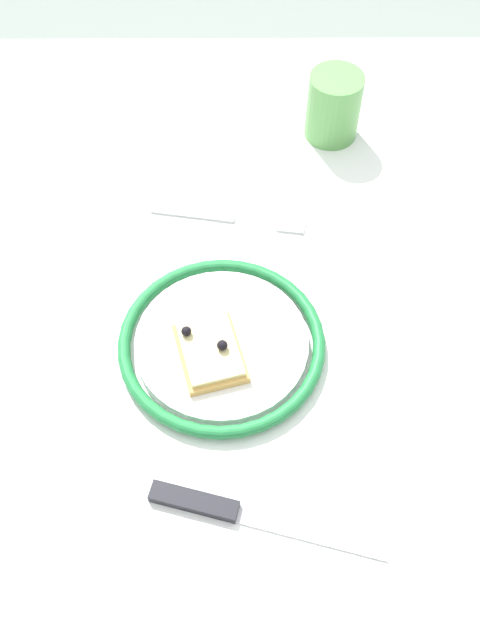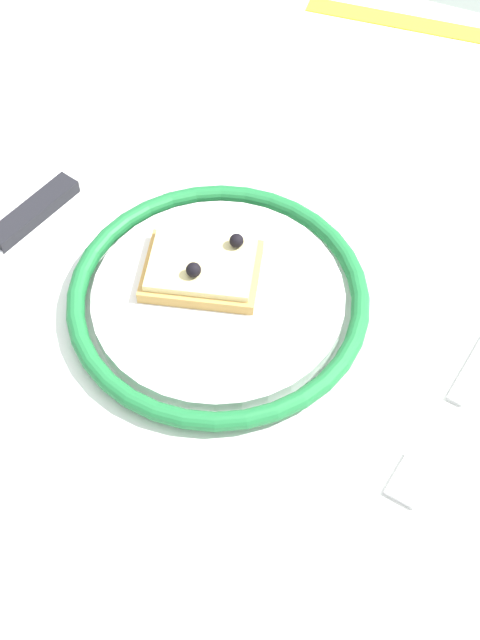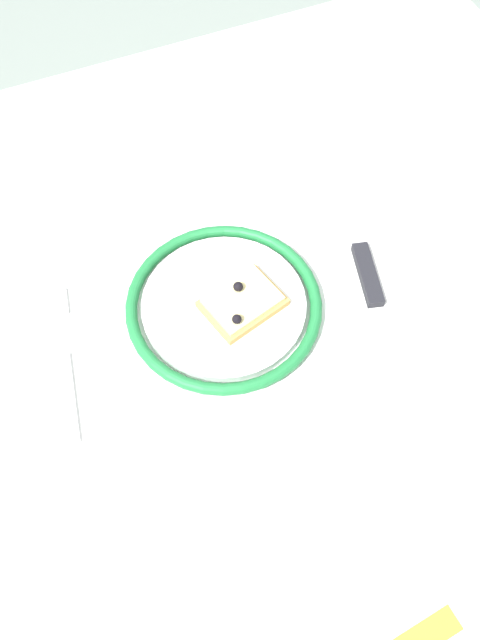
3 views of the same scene
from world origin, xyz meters
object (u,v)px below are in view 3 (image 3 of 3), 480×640
object	(u,v)px
pizza_slice_near	(241,303)
fork	(65,360)
knife	(361,254)
dining_table	(233,320)
plate	(224,305)

from	to	relation	value
pizza_slice_near	fork	xyz separation A→B (m)	(-0.21, 0.02, -0.02)
pizza_slice_near	knife	size ratio (longest dim) A/B	0.44
dining_table	fork	size ratio (longest dim) A/B	5.92
dining_table	knife	distance (m)	0.19
knife	dining_table	bearing A→B (deg)	175.66
pizza_slice_near	fork	world-z (taller)	pizza_slice_near
plate	knife	distance (m)	0.19
pizza_slice_near	knife	world-z (taller)	pizza_slice_near
dining_table	plate	size ratio (longest dim) A/B	5.06
pizza_slice_near	fork	size ratio (longest dim) A/B	0.52
dining_table	plate	xyz separation A→B (m)	(-0.02, -0.02, 0.08)
pizza_slice_near	plate	bearing A→B (deg)	144.43
plate	fork	xyz separation A→B (m)	(-0.19, 0.01, -0.01)
dining_table	fork	distance (m)	0.22
dining_table	knife	bearing A→B (deg)	-4.34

